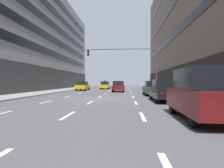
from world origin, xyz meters
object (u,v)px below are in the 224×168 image
object	(u,v)px
taxi_driving_2	(105,85)
car_parked_0	(201,94)
traffic_signal_0	(130,59)
car_driving_0	(118,86)
car_parked_2	(152,88)
pedestrian_0	(164,84)
taxi_driving_1	(83,86)
car_parked_1	(165,91)

from	to	relation	value
taxi_driving_2	car_parked_0	size ratio (longest dim) A/B	1.00
traffic_signal_0	car_driving_0	bearing A→B (deg)	152.10
traffic_signal_0	car_parked_2	bearing A→B (deg)	-68.78
car_parked_2	pedestrian_0	world-z (taller)	pedestrian_0
car_parked_0	traffic_signal_0	size ratio (longest dim) A/B	0.36
taxi_driving_1	pedestrian_0	xyz separation A→B (m)	(13.78, -1.90, 0.30)
car_parked_0	car_parked_2	bearing A→B (deg)	90.00
taxi_driving_2	car_parked_0	xyz separation A→B (m)	(7.30, -29.95, 0.25)
car_driving_0	car_parked_0	size ratio (longest dim) A/B	1.02
taxi_driving_1	car_parked_1	world-z (taller)	taxi_driving_1
car_parked_1	traffic_signal_0	bearing A→B (deg)	100.84
traffic_signal_0	taxi_driving_2	bearing A→B (deg)	114.08
pedestrian_0	car_parked_2	bearing A→B (deg)	-109.52
taxi_driving_2	car_parked_1	world-z (taller)	taxi_driving_2
car_parked_1	car_parked_2	xyz separation A→B (m)	(0.00, 6.17, -0.03)
taxi_driving_2	car_driving_0	bearing A→B (deg)	-72.46
car_parked_0	car_parked_1	bearing A→B (deg)	90.00
car_driving_0	car_parked_0	distance (m)	20.16
car_parked_0	traffic_signal_0	world-z (taller)	traffic_signal_0
taxi_driving_1	car_parked_2	bearing A→B (deg)	-45.96
traffic_signal_0	pedestrian_0	distance (m)	7.35
car_parked_1	pedestrian_0	xyz separation A→B (m)	(3.20, 15.20, 0.27)
taxi_driving_1	car_parked_2	world-z (taller)	taxi_driving_1
taxi_driving_1	pedestrian_0	world-z (taller)	pedestrian_0
car_parked_1	pedestrian_0	world-z (taller)	pedestrian_0
car_parked_1	car_driving_0	bearing A→B (deg)	107.30
traffic_signal_0	pedestrian_0	bearing A→B (deg)	28.77
car_parked_1	pedestrian_0	distance (m)	15.54
car_parked_0	car_parked_1	world-z (taller)	car_parked_0
pedestrian_0	traffic_signal_0	bearing A→B (deg)	-151.23
car_driving_0	traffic_signal_0	bearing A→B (deg)	-27.90
taxi_driving_1	car_parked_1	bearing A→B (deg)	-58.27
taxi_driving_1	car_parked_2	size ratio (longest dim) A/B	0.99
car_parked_2	car_driving_0	bearing A→B (deg)	120.49
car_parked_2	pedestrian_0	distance (m)	9.59
taxi_driving_1	traffic_signal_0	bearing A→B (deg)	-30.91
taxi_driving_1	pedestrian_0	bearing A→B (deg)	-7.83
car_parked_0	car_parked_2	world-z (taller)	car_parked_0
car_parked_1	pedestrian_0	size ratio (longest dim) A/B	2.71
car_driving_0	taxi_driving_1	size ratio (longest dim) A/B	1.02
car_parked_0	car_driving_0	bearing A→B (deg)	101.67
traffic_signal_0	car_parked_0	bearing A→B (deg)	-82.94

